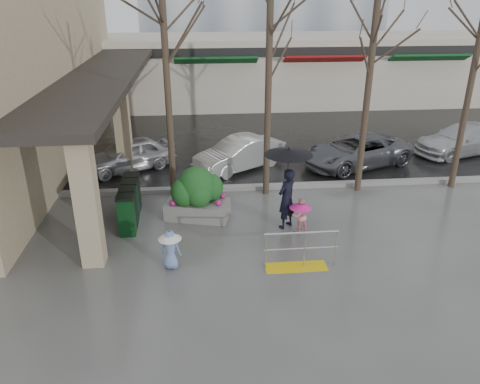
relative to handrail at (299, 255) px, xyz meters
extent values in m
plane|color=#51514F|center=(-1.36, 1.20, -0.38)|extent=(120.00, 120.00, 0.00)
cube|color=black|center=(-1.36, 23.20, -0.37)|extent=(120.00, 36.00, 0.01)
cube|color=gray|center=(-1.36, 5.20, -0.30)|extent=(120.00, 0.30, 0.15)
cube|color=#2D2823|center=(-6.16, 9.20, 3.25)|extent=(2.80, 18.00, 0.25)
cube|color=tan|center=(-5.26, 0.70, 1.37)|extent=(0.55, 0.55, 3.50)
cube|color=tan|center=(-5.26, 7.20, 1.37)|extent=(0.55, 0.55, 3.50)
cube|color=beige|center=(0.64, 19.20, 1.62)|extent=(34.00, 6.00, 4.00)
cube|color=maroon|center=(-7.36, 16.30, 2.47)|extent=(4.50, 1.68, 0.87)
cube|color=#0F4C1E|center=(-1.36, 16.30, 2.47)|extent=(4.50, 1.68, 0.87)
cube|color=maroon|center=(4.64, 16.30, 2.47)|extent=(4.50, 1.68, 0.87)
cube|color=#0F4C1E|center=(10.64, 16.30, 2.47)|extent=(4.50, 1.68, 0.87)
cube|color=black|center=(0.64, 16.30, 3.02)|extent=(34.00, 0.35, 0.50)
cube|color=yellow|center=(-0.06, 0.00, -0.37)|extent=(1.60, 0.50, 0.02)
cylinder|color=silver|center=(-0.86, 0.00, 0.12)|extent=(0.05, 0.05, 1.00)
cylinder|color=silver|center=(0.14, 0.00, 0.12)|extent=(0.05, 0.05, 1.00)
cylinder|color=silver|center=(0.94, 0.00, 0.12)|extent=(0.05, 0.05, 1.00)
cylinder|color=silver|center=(0.04, 0.00, 0.62)|extent=(1.90, 0.06, 0.06)
cylinder|color=silver|center=(0.04, 0.00, 0.17)|extent=(1.90, 0.04, 0.04)
cylinder|color=#382B21|center=(-3.36, 4.80, 3.02)|extent=(0.22, 0.22, 6.80)
cylinder|color=#382B21|center=(-0.16, 4.80, 3.12)|extent=(0.22, 0.22, 7.00)
cylinder|color=#382B21|center=(3.14, 4.80, 2.87)|extent=(0.22, 0.22, 6.50)
cylinder|color=#382B21|center=(6.64, 4.80, 3.22)|extent=(0.22, 0.22, 7.20)
imported|color=black|center=(0.08, 2.25, 0.55)|extent=(0.80, 0.78, 1.85)
cylinder|color=black|center=(0.08, 2.25, 1.51)|extent=(0.02, 0.02, 1.17)
cone|color=black|center=(0.08, 2.25, 2.00)|extent=(1.41, 1.41, 0.18)
sphere|color=black|center=(0.08, 2.25, 2.11)|extent=(0.05, 0.05, 0.05)
imported|color=pink|center=(0.42, 1.88, 0.16)|extent=(0.59, 0.50, 1.07)
cylinder|color=black|center=(0.42, 1.88, 0.35)|extent=(0.02, 0.02, 0.46)
cone|color=#F6269C|center=(0.42, 1.88, 0.49)|extent=(0.65, 0.65, 0.18)
sphere|color=black|center=(0.42, 1.88, 0.60)|extent=(0.05, 0.05, 0.05)
imported|color=#6C86C1|center=(-3.25, 0.29, 0.15)|extent=(0.58, 0.46, 1.05)
cylinder|color=black|center=(-3.25, 0.29, 0.40)|extent=(0.02, 0.02, 0.49)
cone|color=white|center=(-3.25, 0.29, 0.55)|extent=(0.59, 0.59, 0.18)
sphere|color=black|center=(-3.25, 0.29, 0.66)|extent=(0.05, 0.05, 0.05)
cube|color=gray|center=(-2.56, 3.11, -0.11)|extent=(2.10, 1.42, 0.53)
ellipsoid|color=#164518|center=(-2.56, 3.11, 0.69)|extent=(1.17, 1.06, 1.23)
sphere|color=#164518|center=(-2.93, 3.01, 0.54)|extent=(0.85, 0.85, 0.85)
sphere|color=#164518|center=(-2.18, 3.27, 0.56)|extent=(0.89, 0.89, 0.89)
cube|color=#0D3B18|center=(-4.59, 2.22, 0.19)|extent=(0.47, 0.47, 1.12)
cube|color=black|center=(-4.59, 2.22, 0.80)|extent=(0.50, 0.50, 0.08)
cube|color=black|center=(-4.60, 2.78, 0.19)|extent=(0.47, 0.47, 1.12)
cube|color=black|center=(-4.60, 2.78, 0.80)|extent=(0.50, 0.50, 0.08)
cube|color=#0C371C|center=(-4.61, 3.34, 0.19)|extent=(0.47, 0.47, 1.12)
cube|color=black|center=(-4.61, 3.34, 0.80)|extent=(0.50, 0.50, 0.08)
cube|color=black|center=(-4.62, 3.90, 0.19)|extent=(0.47, 0.47, 1.12)
cube|color=black|center=(-4.62, 3.90, 0.80)|extent=(0.50, 0.50, 0.08)
imported|color=silver|center=(-5.23, 7.58, 0.25)|extent=(3.96, 3.07, 1.26)
imported|color=silver|center=(-0.86, 7.30, 0.25)|extent=(3.92, 3.23, 1.26)
imported|color=slate|center=(3.84, 7.24, 0.25)|extent=(4.98, 3.56, 1.26)
imported|color=silver|center=(8.91, 8.35, 0.25)|extent=(4.67, 2.95, 1.26)
camera|label=1|loc=(-2.43, -10.11, 6.22)|focal=35.00mm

